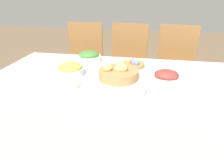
# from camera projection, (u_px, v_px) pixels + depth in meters

# --- Properties ---
(ground_plane) EXTENTS (12.00, 12.00, 0.00)m
(ground_plane) POSITION_uv_depth(u_px,v_px,m) (112.00, 154.00, 1.76)
(ground_plane) COLOR #7F664C
(dining_table) EXTENTS (1.88, 1.10, 0.72)m
(dining_table) POSITION_uv_depth(u_px,v_px,m) (112.00, 121.00, 1.61)
(dining_table) COLOR silver
(dining_table) RESTS_ON ground
(chair_far_left) EXTENTS (0.43, 0.43, 0.98)m
(chair_far_left) POSITION_uv_depth(u_px,v_px,m) (84.00, 62.00, 2.41)
(chair_far_left) COLOR olive
(chair_far_left) RESTS_ON ground
(chair_far_center) EXTENTS (0.46, 0.46, 0.98)m
(chair_far_center) POSITION_uv_depth(u_px,v_px,m) (127.00, 65.00, 2.33)
(chair_far_center) COLOR olive
(chair_far_center) RESTS_ON ground
(chair_far_right) EXTENTS (0.47, 0.47, 0.98)m
(chair_far_right) POSITION_uv_depth(u_px,v_px,m) (175.00, 68.00, 2.24)
(chair_far_right) COLOR olive
(chair_far_right) RESTS_ON ground
(bread_basket) EXTENTS (0.29, 0.29, 0.12)m
(bread_basket) POSITION_uv_depth(u_px,v_px,m) (118.00, 73.00, 1.47)
(bread_basket) COLOR #AD8451
(bread_basket) RESTS_ON dining_table
(egg_basket) EXTENTS (0.19, 0.19, 0.08)m
(egg_basket) POSITION_uv_depth(u_px,v_px,m) (133.00, 64.00, 1.70)
(egg_basket) COLOR #AD8451
(egg_basket) RESTS_ON dining_table
(ham_platter) EXTENTS (0.28, 0.19, 0.08)m
(ham_platter) POSITION_uv_depth(u_px,v_px,m) (166.00, 75.00, 1.48)
(ham_platter) COLOR white
(ham_platter) RESTS_ON dining_table
(green_salad_bowl) EXTENTS (0.21, 0.21, 0.10)m
(green_salad_bowl) POSITION_uv_depth(u_px,v_px,m) (89.00, 57.00, 1.82)
(green_salad_bowl) COLOR white
(green_salad_bowl) RESTS_ON dining_table
(pineapple_bowl) EXTENTS (0.21, 0.21, 0.10)m
(pineapple_bowl) POSITION_uv_depth(u_px,v_px,m) (70.00, 69.00, 1.54)
(pineapple_bowl) COLOR silver
(pineapple_bowl) RESTS_ON dining_table
(dinner_plate) EXTENTS (0.26, 0.26, 0.01)m
(dinner_plate) POSITION_uv_depth(u_px,v_px,m) (101.00, 104.00, 1.15)
(dinner_plate) COLOR white
(dinner_plate) RESTS_ON dining_table
(fork) EXTENTS (0.01, 0.19, 0.00)m
(fork) POSITION_uv_depth(u_px,v_px,m) (75.00, 102.00, 1.17)
(fork) COLOR silver
(fork) RESTS_ON dining_table
(knife) EXTENTS (0.01, 0.19, 0.00)m
(knife) POSITION_uv_depth(u_px,v_px,m) (127.00, 107.00, 1.12)
(knife) COLOR silver
(knife) RESTS_ON dining_table
(spoon) EXTENTS (0.01, 0.19, 0.00)m
(spoon) POSITION_uv_depth(u_px,v_px,m) (133.00, 108.00, 1.12)
(spoon) COLOR silver
(spoon) RESTS_ON dining_table
(drinking_cup) EXTENTS (0.07, 0.07, 0.08)m
(drinking_cup) POSITION_uv_depth(u_px,v_px,m) (140.00, 90.00, 1.23)
(drinking_cup) COLOR silver
(drinking_cup) RESTS_ON dining_table
(butter_dish) EXTENTS (0.12, 0.07, 0.03)m
(butter_dish) POSITION_uv_depth(u_px,v_px,m) (70.00, 85.00, 1.36)
(butter_dish) COLOR white
(butter_dish) RESTS_ON dining_table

